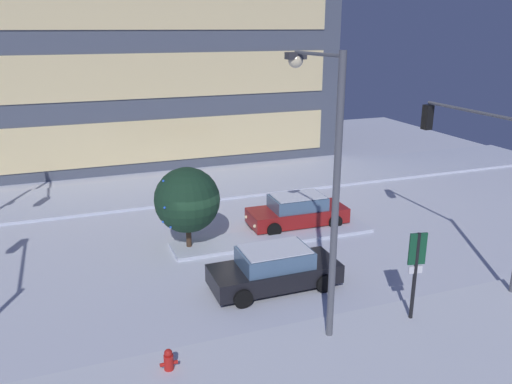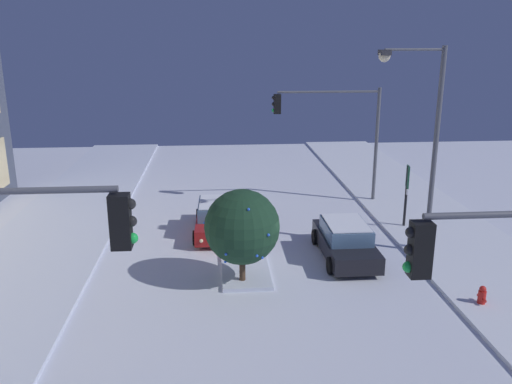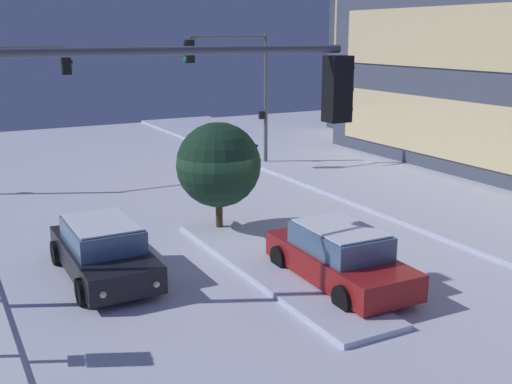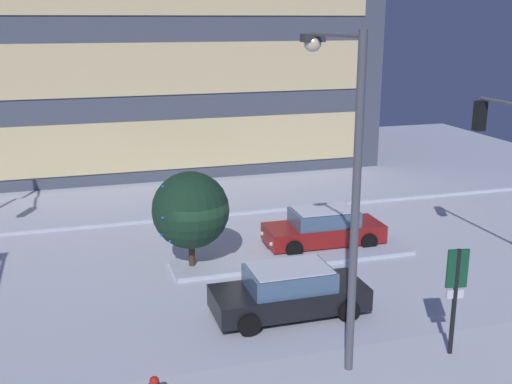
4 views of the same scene
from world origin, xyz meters
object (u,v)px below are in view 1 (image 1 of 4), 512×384
object	(u,v)px
car_near	(275,269)
fire_hydrant	(169,362)
street_lamp_arched	(324,159)
decorated_tree_median	(187,200)
traffic_light_corner_near_right	(479,158)
parking_info_sign	(416,266)
car_far	(297,211)

from	to	relation	value
car_near	fire_hydrant	world-z (taller)	car_near
street_lamp_arched	decorated_tree_median	size ratio (longest dim) A/B	2.36
fire_hydrant	traffic_light_corner_near_right	bearing A→B (deg)	11.27
car_near	traffic_light_corner_near_right	distance (m)	8.40
street_lamp_arched	parking_info_sign	xyz separation A→B (m)	(2.91, -0.74, -3.42)
car_far	parking_info_sign	distance (m)	8.83
car_far	traffic_light_corner_near_right	size ratio (longest dim) A/B	0.76
traffic_light_corner_near_right	street_lamp_arched	bearing A→B (deg)	103.53
car_near	decorated_tree_median	world-z (taller)	decorated_tree_median
street_lamp_arched	parking_info_sign	distance (m)	4.55
car_near	car_far	bearing A→B (deg)	57.42
car_far	decorated_tree_median	bearing A→B (deg)	10.61
traffic_light_corner_near_right	parking_info_sign	world-z (taller)	traffic_light_corner_near_right
car_far	fire_hydrant	bearing A→B (deg)	49.51
car_near	fire_hydrant	size ratio (longest dim) A/B	6.21
fire_hydrant	decorated_tree_median	bearing A→B (deg)	72.88
car_near	decorated_tree_median	size ratio (longest dim) A/B	1.33
street_lamp_arched	parking_info_sign	world-z (taller)	street_lamp_arched
car_far	traffic_light_corner_near_right	xyz separation A→B (m)	(4.21, -6.27, 3.66)
fire_hydrant	decorated_tree_median	xyz separation A→B (m)	(2.39, 7.78, 1.81)
car_far	parking_info_sign	xyz separation A→B (m)	(-0.11, -8.75, 1.22)
car_near	traffic_light_corner_near_right	xyz separation A→B (m)	(7.48, -1.11, 3.66)
car_near	car_far	size ratio (longest dim) A/B	1.00
fire_hydrant	parking_info_sign	size ratio (longest dim) A/B	0.25
car_near	parking_info_sign	world-z (taller)	parking_info_sign
traffic_light_corner_near_right	street_lamp_arched	distance (m)	7.50
parking_info_sign	car_near	bearing A→B (deg)	51.52
car_near	street_lamp_arched	world-z (taller)	street_lamp_arched
decorated_tree_median	street_lamp_arched	bearing A→B (deg)	-71.84
car_near	traffic_light_corner_near_right	bearing A→B (deg)	-8.71
car_near	fire_hydrant	bearing A→B (deg)	-142.31
car_far	fire_hydrant	size ratio (longest dim) A/B	6.21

